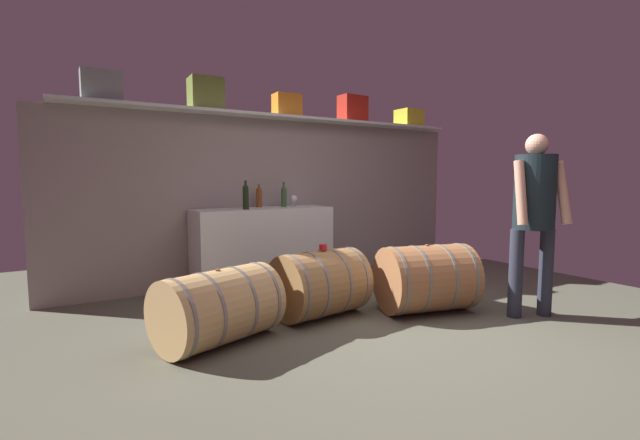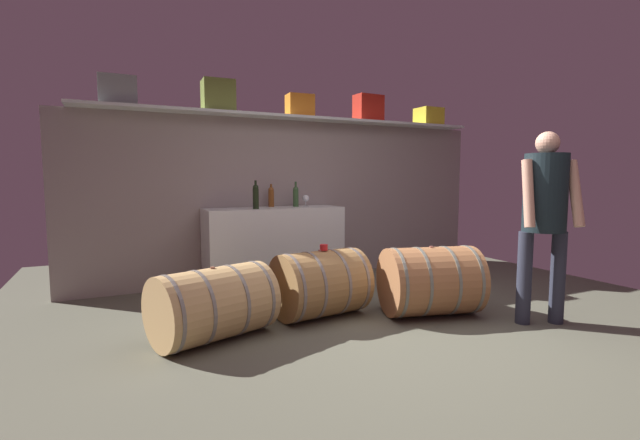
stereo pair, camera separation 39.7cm
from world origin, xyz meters
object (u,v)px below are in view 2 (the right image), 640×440
(toolcase_grey, at_px, (117,90))
(toolcase_olive, at_px, (218,96))
(wine_barrel_near, at_px, (320,283))
(tasting_cup, at_px, (324,247))
(winemaker_pouring, at_px, (545,207))
(work_cabinet, at_px, (274,246))
(wine_glass, at_px, (306,199))
(wine_bottle_amber, at_px, (271,196))
(wine_bottle_dark, at_px, (256,196))
(wine_barrel_flank, at_px, (430,281))
(toolcase_red, at_px, (368,108))
(wine_bottle_green, at_px, (296,196))
(toolcase_orange, at_px, (300,106))
(wine_barrel_far, at_px, (213,304))
(toolcase_yellow, at_px, (429,117))

(toolcase_grey, height_order, toolcase_olive, toolcase_olive)
(wine_barrel_near, bearing_deg, tasting_cup, -7.32)
(toolcase_olive, relative_size, winemaker_pouring, 0.21)
(work_cabinet, relative_size, wine_glass, 11.47)
(toolcase_grey, height_order, tasting_cup, toolcase_grey)
(wine_glass, xyz_separation_m, winemaker_pouring, (1.21, -2.43, 0.00))
(wine_bottle_amber, bearing_deg, wine_bottle_dark, -135.72)
(toolcase_olive, height_order, wine_barrel_flank, toolcase_olive)
(toolcase_red, relative_size, wine_bottle_green, 1.20)
(wine_bottle_green, height_order, wine_glass, wine_bottle_green)
(toolcase_olive, height_order, toolcase_orange, toolcase_olive)
(toolcase_grey, bearing_deg, wine_bottle_dark, -13.07)
(wine_bottle_amber, xyz_separation_m, wine_barrel_flank, (0.92, -1.90, -0.74))
(wine_bottle_amber, xyz_separation_m, wine_barrel_far, (-1.07, -1.67, -0.77))
(wine_barrel_near, xyz_separation_m, tasting_cup, (0.04, 0.00, 0.34))
(work_cabinet, bearing_deg, toolcase_red, 6.96)
(toolcase_yellow, relative_size, wine_bottle_green, 1.08)
(wine_bottle_amber, distance_m, wine_glass, 0.44)
(wine_bottle_green, bearing_deg, winemaker_pouring, -60.89)
(toolcase_red, xyz_separation_m, work_cabinet, (-1.41, -0.17, -1.75))
(toolcase_grey, xyz_separation_m, toolcase_yellow, (4.08, 0.00, -0.03))
(wine_glass, bearing_deg, wine_bottle_green, -179.03)
(toolcase_olive, distance_m, work_cabinet, 1.87)
(toolcase_olive, bearing_deg, tasting_cup, -65.84)
(wine_barrel_near, xyz_separation_m, wine_barrel_far, (-1.03, -0.18, -0.02))
(wine_barrel_near, xyz_separation_m, wine_barrel_flank, (0.96, -0.41, 0.01))
(wine_barrel_far, bearing_deg, wine_barrel_near, -8.50)
(toolcase_grey, bearing_deg, toolcase_yellow, -1.20)
(toolcase_olive, bearing_deg, toolcase_grey, -177.96)
(toolcase_olive, height_order, wine_bottle_green, toolcase_olive)
(wine_barrel_far, bearing_deg, toolcase_orange, 30.77)
(toolcase_grey, xyz_separation_m, toolcase_olive, (1.05, 0.00, 0.02))
(toolcase_orange, xyz_separation_m, wine_bottle_amber, (-0.40, -0.02, -1.12))
(wine_glass, relative_size, winemaker_pouring, 0.08)
(wine_glass, bearing_deg, wine_barrel_far, -133.48)
(winemaker_pouring, bearing_deg, wine_barrel_near, -8.49)
(toolcase_grey, distance_m, wine_barrel_far, 2.62)
(toolcase_olive, relative_size, wine_bottle_amber, 1.27)
(toolcase_grey, xyz_separation_m, work_cabinet, (1.65, -0.17, -1.73))
(wine_barrel_flank, bearing_deg, wine_barrel_far, -172.52)
(toolcase_orange, xyz_separation_m, winemaker_pouring, (1.24, -2.54, -1.15))
(wine_barrel_near, distance_m, winemaker_pouring, 2.10)
(wine_bottle_dark, distance_m, wine_barrel_far, 1.79)
(wine_bottle_amber, distance_m, wine_barrel_flank, 2.23)
(toolcase_red, height_order, wine_barrel_flank, toolcase_red)
(wine_bottle_amber, relative_size, wine_barrel_near, 0.32)
(toolcase_yellow, bearing_deg, tasting_cup, -148.30)
(wine_bottle_dark, distance_m, wine_bottle_amber, 0.39)
(toolcase_yellow, height_order, winemaker_pouring, toolcase_yellow)
(toolcase_orange, relative_size, toolcase_red, 0.87)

